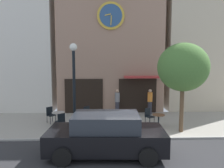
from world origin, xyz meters
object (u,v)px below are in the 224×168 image
Objects in this scene: cafe_table_leftmost at (159,119)px; cafe_table_center_left at (120,117)px; cafe_chair_near_tree at (50,114)px; street_lamp at (74,88)px; street_tree at (183,67)px; cafe_chair_near_lamp at (61,120)px; cafe_chair_facing_wall at (112,121)px; cafe_table_rightmost at (58,116)px; pedestrian_orange at (150,101)px; cafe_chair_facing_street at (149,115)px; parked_car_black at (106,135)px; cafe_chair_under_awning at (88,113)px; pedestrian_grey at (117,102)px; cafe_table_near_door at (98,115)px.

cafe_table_center_left is at bearing 167.37° from cafe_table_leftmost.
cafe_table_leftmost is at bearing -12.36° from cafe_chair_near_tree.
street_tree reaches higher than street_lamp.
cafe_chair_near_lamp is (-3.01, -0.60, 0.02)m from cafe_table_center_left.
cafe_chair_facing_wall is (-0.44, -0.74, 0.02)m from cafe_table_center_left.
cafe_table_rightmost is 0.45× the size of pedestrian_orange.
cafe_chair_facing_street is 4.43m from parked_car_black.
parked_car_black is (1.05, -4.29, 0.23)m from cafe_chair_under_awning.
street_lamp reaches higher than pedestrian_grey.
street_lamp is 2.58× the size of pedestrian_grey.
cafe_table_center_left is at bearing -12.23° from cafe_chair_near_tree.
cafe_table_leftmost is 3.99m from cafe_chair_under_awning.
street_lamp is 4.80× the size of cafe_chair_near_tree.
pedestrian_grey reaches higher than cafe_chair_near_tree.
cafe_table_rightmost is 0.84× the size of cafe_chair_facing_wall.
cafe_chair_facing_street is 2.31m from pedestrian_orange.
street_lamp is 2.25m from cafe_table_rightmost.
cafe_table_near_door reaches higher than cafe_table_rightmost.
cafe_table_rightmost is 1.66m from cafe_chair_under_awning.
cafe_chair_facing_wall is (-2.40, -0.30, 0.03)m from cafe_table_leftmost.
street_lamp is at bearing -141.91° from pedestrian_orange.
pedestrian_orange is at bearing 34.61° from cafe_table_near_door.
cafe_chair_under_awning is 1.94m from cafe_chair_near_lamp.
street_lamp reaches higher than cafe_chair_facing_street.
cafe_chair_facing_wall is at bearing -18.26° from cafe_table_rightmost.
street_tree reaches higher than cafe_table_near_door.
cafe_chair_under_awning is 0.54× the size of pedestrian_orange.
cafe_table_rightmost is at bearing 109.73° from cafe_chair_near_lamp.
pedestrian_orange is at bearing 50.14° from cafe_table_center_left.
cafe_table_leftmost is 0.45× the size of pedestrian_orange.
cafe_chair_under_awning is (0.47, 1.79, -1.66)m from street_lamp.
pedestrian_orange is (-0.82, 3.49, -2.31)m from street_tree.
parked_car_black is at bearing -97.20° from pedestrian_grey.
street_tree is at bearing -49.69° from pedestrian_grey.
pedestrian_orange is at bearing 22.95° from cafe_chair_under_awning.
cafe_table_center_left is 1.02× the size of cafe_table_leftmost.
cafe_table_center_left is at bearing 59.39° from cafe_chair_facing_wall.
pedestrian_grey is 6.01m from parked_car_black.
cafe_table_rightmost is at bearing -178.34° from cafe_chair_facing_street.
cafe_chair_near_tree is at bearing 167.77° from cafe_table_center_left.
pedestrian_grey reaches higher than cafe_table_leftmost.
street_lamp is at bearing -123.28° from pedestrian_grey.
cafe_chair_near_tree is (-2.09, -0.06, 0.00)m from cafe_chair_under_awning.
street_lamp is 2.95m from cafe_table_center_left.
cafe_chair_under_awning is at bearing 75.31° from street_lamp.
cafe_chair_under_awning is 0.54× the size of pedestrian_grey.
cafe_chair_facing_wall is at bearing 4.53° from street_lamp.
cafe_chair_facing_wall is 0.54× the size of pedestrian_orange.
cafe_table_near_door is at bearing -117.34° from pedestrian_grey.
cafe_chair_facing_wall is 1.00× the size of cafe_chair_near_tree.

